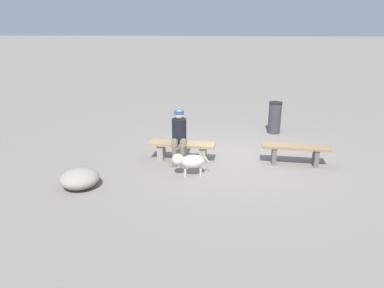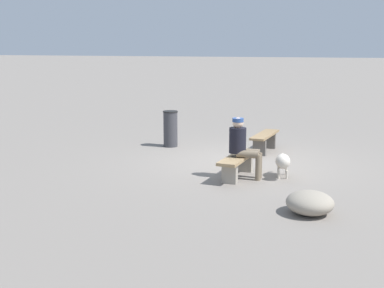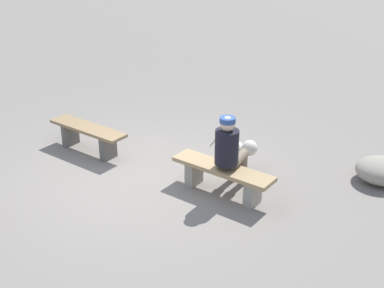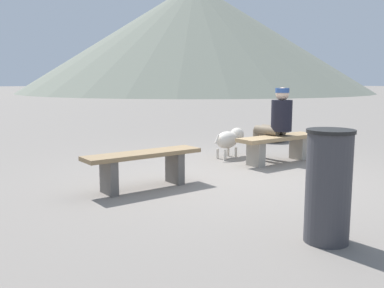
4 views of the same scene
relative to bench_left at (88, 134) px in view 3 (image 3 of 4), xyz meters
name	(u,v)px [view 3 (image 3 of 4)]	position (x,y,z in m)	size (l,w,h in m)	color
ground	(140,179)	(1.32, -0.28, -0.36)	(210.00, 210.00, 0.06)	gray
bench_left	(88,134)	(0.00, 0.00, 0.00)	(1.56, 0.48, 0.46)	#605B56
bench_right	(222,175)	(2.65, -0.04, -0.02)	(1.60, 0.50, 0.44)	gray
seated_person	(229,149)	(2.71, 0.05, 0.39)	(0.37, 0.67, 1.23)	black
dog	(235,148)	(2.40, 0.83, 0.00)	(0.80, 0.38, 0.50)	beige
boulder	(381,171)	(4.53, 1.60, -0.14)	(0.78, 0.76, 0.37)	gray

